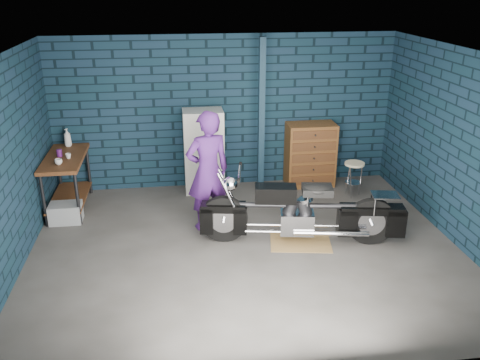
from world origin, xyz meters
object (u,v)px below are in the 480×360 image
at_px(workbench, 68,183).
at_px(locker, 204,151).
at_px(shop_stool, 353,179).
at_px(storage_bin, 66,213).
at_px(motorcycle, 302,208).
at_px(person, 208,171).
at_px(tool_chest, 310,155).

xyz_separation_m(workbench, locker, (2.26, 0.48, 0.28)).
height_order(locker, shop_stool, locker).
bearing_deg(storage_bin, motorcycle, -18.15).
xyz_separation_m(motorcycle, locker, (-1.23, 2.12, 0.19)).
bearing_deg(shop_stool, workbench, 178.45).
bearing_deg(workbench, person, -23.86).
height_order(motorcycle, storage_bin, motorcycle).
bearing_deg(shop_stool, locker, 166.53).
distance_m(person, shop_stool, 2.79).
relative_size(motorcycle, locker, 1.69).
relative_size(workbench, person, 0.77).
bearing_deg(storage_bin, workbench, 92.29).
bearing_deg(motorcycle, storage_bin, 171.82).
distance_m(motorcycle, tool_chest, 2.23).
height_order(workbench, storage_bin, workbench).
bearing_deg(storage_bin, shop_stool, 4.42).
relative_size(workbench, storage_bin, 2.90).
relative_size(person, tool_chest, 1.58).
distance_m(workbench, storage_bin, 0.59).
relative_size(motorcycle, shop_stool, 4.02).
xyz_separation_m(person, storage_bin, (-2.21, 0.48, -0.76)).
relative_size(workbench, motorcycle, 0.56).
distance_m(tool_chest, shop_stool, 0.91).
bearing_deg(storage_bin, locker, 23.60).
bearing_deg(person, locker, -106.70).
bearing_deg(workbench, motorcycle, -25.12).
relative_size(person, shop_stool, 2.97).
xyz_separation_m(workbench, tool_chest, (4.19, 0.48, 0.12)).
distance_m(person, tool_chest, 2.48).
relative_size(workbench, shop_stool, 2.27).
relative_size(storage_bin, shop_stool, 0.78).
bearing_deg(tool_chest, shop_stool, -44.72).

